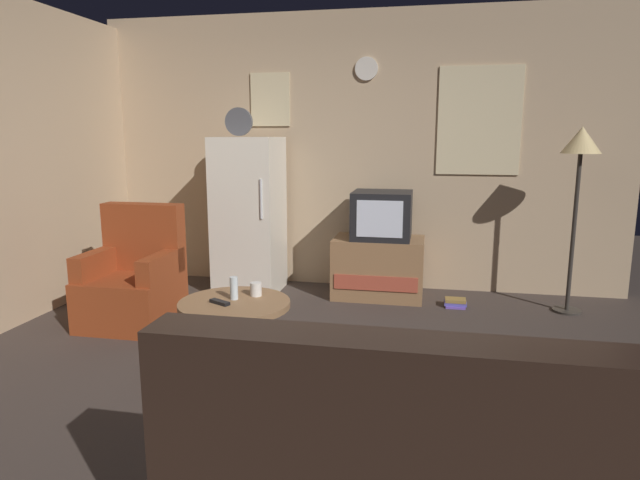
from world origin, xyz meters
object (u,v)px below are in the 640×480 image
Objects in this scene: coffee_table at (235,336)px; book_stack at (455,303)px; standing_lamp at (580,155)px; mug_ceramic_white at (256,289)px; couch at (410,477)px; fridge at (249,215)px; tv_stand at (378,267)px; armchair at (134,282)px; wine_glass at (234,288)px; crt_tv at (382,215)px; remote_control at (220,302)px.

book_stack is at bearing 48.57° from coffee_table.
standing_lamp is 17.67× the size of mug_ceramic_white.
standing_lamp is at bearing 68.30° from couch.
coffee_table is at bearing -74.55° from fridge.
armchair is (-1.89, -1.12, 0.05)m from tv_stand.
armchair is 3.16m from couch.
armchair reaches higher than tv_stand.
fridge reaches higher than coffee_table.
book_stack is at bearing -176.80° from standing_lamp.
fridge is 1.97m from coffee_table.
fridge is 1.11× the size of standing_lamp.
couch is (2.31, -2.15, -0.03)m from armchair.
crt_tv is at bearing 66.33° from wine_glass.
coffee_table is (0.51, -1.83, -0.52)m from fridge.
fridge is 11.80× the size of remote_control.
coffee_table is 0.33m from mug_ceramic_white.
remote_control is at bearing -37.27° from armchair.
remote_control is 0.77× the size of book_stack.
standing_lamp reaches higher than crt_tv.
mug_ceramic_white is at bearing -70.22° from fridge.
fridge is 1.80m from mug_ceramic_white.
tv_stand is 2.01m from coffee_table.
wine_glass is at bearing -132.49° from book_stack.
mug_ceramic_white reaches higher than book_stack.
mug_ceramic_white is (-2.32, -1.57, -0.84)m from standing_lamp.
book_stack is at bearing 47.92° from mug_ceramic_white.
wine_glass is at bearing -145.49° from standing_lamp.
couch reaches higher than mug_ceramic_white.
armchair is at bearing -120.02° from fridge.
standing_lamp is 3.53m from couch.
armchair is at bearing 170.13° from remote_control.
mug_ceramic_white is (0.10, 0.15, 0.28)m from coffee_table.
coffee_table is (-0.76, -1.86, -0.05)m from tv_stand.
book_stack is at bearing -15.16° from tv_stand.
armchair is at bearing 146.88° from coffee_table.
standing_lamp is at bearing -4.82° from tv_stand.
wine_glass is at bearing -74.66° from fridge.
armchair is at bearing -149.71° from crt_tv.
mug_ceramic_white is (0.61, -1.68, -0.24)m from fridge.
coffee_table is at bearing -144.62° from standing_lamp.
remote_control reaches higher than book_stack.
book_stack is (-0.95, -0.05, -1.32)m from standing_lamp.
armchair is 2.78m from book_stack.
tv_stand is at bearing 94.19° from remote_control.
armchair is (-1.92, -1.12, -0.45)m from crt_tv.
tv_stand is 2.11m from remote_control.
armchair reaches higher than mug_ceramic_white.
standing_lamp is 0.94× the size of couch.
standing_lamp reaches higher than couch.
tv_stand is 3.30m from couch.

